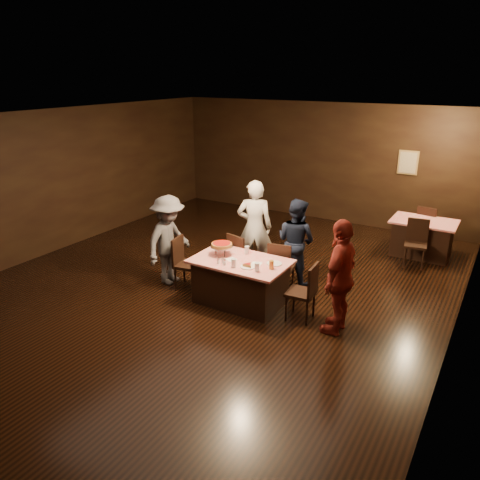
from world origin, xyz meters
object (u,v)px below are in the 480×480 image
at_px(glass_front_left, 234,263).
at_px(diner_white_jacket, 254,227).
at_px(chair_back_near, 416,244).
at_px(pizza_stand, 222,245).
at_px(chair_far_left, 243,257).
at_px(chair_end_right, 301,292).
at_px(chair_far_right, 282,266).
at_px(chair_back_far, 428,226).
at_px(glass_amber, 271,265).
at_px(diner_navy_hoodie, 296,241).
at_px(back_table, 422,238).
at_px(main_table, 240,281).
at_px(chair_end_left, 188,263).
at_px(diner_grey_knit, 169,240).
at_px(glass_front_right, 257,267).
at_px(glass_back, 247,250).
at_px(plate_empty, 274,264).
at_px(diner_red_shirt, 340,277).

bearing_deg(glass_front_left, diner_white_jacket, 107.22).
relative_size(chair_back_near, pizza_stand, 2.50).
height_order(chair_far_left, chair_end_right, same).
bearing_deg(chair_far_left, chair_far_right, -166.66).
relative_size(chair_end_right, chair_back_far, 1.00).
bearing_deg(glass_amber, diner_navy_hoodie, 97.17).
bearing_deg(chair_end_right, glass_amber, -88.06).
height_order(back_table, chair_back_far, chair_back_far).
relative_size(chair_far_left, pizza_stand, 2.50).
bearing_deg(diner_navy_hoodie, chair_back_far, -107.19).
xyz_separation_m(chair_far_right, glass_amber, (0.20, -0.80, 0.37)).
distance_m(main_table, chair_far_right, 0.85).
bearing_deg(diner_white_jacket, main_table, 84.81).
relative_size(main_table, chair_end_left, 1.68).
height_order(diner_navy_hoodie, diner_grey_knit, diner_grey_knit).
xyz_separation_m(chair_far_left, chair_end_left, (-0.70, -0.75, 0.00)).
bearing_deg(diner_grey_knit, glass_front_right, -98.85).
xyz_separation_m(diner_white_jacket, glass_back, (0.38, -0.94, -0.08)).
bearing_deg(chair_back_near, glass_front_left, -131.04).
relative_size(chair_far_right, diner_grey_knit, 0.57).
bearing_deg(glass_amber, diner_grey_knit, 177.82).
height_order(diner_white_jacket, diner_navy_hoodie, diner_white_jacket).
xyz_separation_m(diner_navy_hoodie, pizza_stand, (-0.84, -1.19, 0.15)).
relative_size(chair_back_far, pizza_stand, 2.50).
bearing_deg(chair_far_right, back_table, -130.38).
bearing_deg(back_table, main_table, -119.87).
xyz_separation_m(diner_navy_hoodie, glass_amber, (0.16, -1.29, 0.04)).
distance_m(back_table, pizza_stand, 4.63).
xyz_separation_m(pizza_stand, plate_empty, (0.95, 0.10, -0.17)).
height_order(diner_navy_hoodie, plate_empty, diner_navy_hoodie).
bearing_deg(diner_red_shirt, chair_end_left, -90.28).
height_order(main_table, diner_grey_knit, diner_grey_knit).
bearing_deg(chair_back_near, plate_empty, -127.94).
bearing_deg(plate_empty, chair_far_right, 104.04).
relative_size(chair_far_right, pizza_stand, 2.50).
xyz_separation_m(chair_back_near, glass_front_right, (-1.75, -3.39, 0.37)).
distance_m(glass_front_right, glass_back, 0.74).
bearing_deg(plate_empty, chair_end_right, -15.26).
height_order(back_table, glass_front_right, glass_front_right).
distance_m(diner_red_shirt, glass_back, 1.81).
xyz_separation_m(chair_far_left, glass_front_left, (0.45, -1.05, 0.37)).
distance_m(back_table, diner_navy_hoodie, 3.17).
xyz_separation_m(diner_white_jacket, pizza_stand, (0.03, -1.19, 0.03)).
height_order(chair_end_right, chair_back_far, same).
distance_m(back_table, chair_end_left, 5.06).
xyz_separation_m(chair_far_right, pizza_stand, (-0.80, -0.70, 0.48)).
bearing_deg(chair_end_right, diner_white_jacket, -132.91).
relative_size(back_table, pizza_stand, 3.42).
distance_m(chair_far_right, diner_grey_knit, 2.09).
distance_m(chair_end_left, chair_end_right, 2.20).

